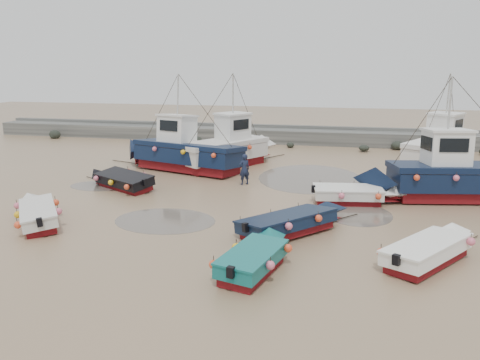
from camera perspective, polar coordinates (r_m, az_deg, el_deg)
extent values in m
plane|color=#937357|center=(20.89, 2.29, -5.07)|extent=(120.00, 120.00, 0.00)
cube|color=slate|center=(42.05, 7.81, 5.23)|extent=(60.00, 2.20, 1.20)
cube|color=slate|center=(43.15, 7.98, 6.41)|extent=(60.00, 0.60, 0.25)
ellipsoid|color=black|center=(39.04, 14.88, 3.79)|extent=(0.84, 0.86, 0.51)
ellipsoid|color=black|center=(40.74, 18.62, 4.00)|extent=(0.98, 1.07, 0.72)
ellipsoid|color=black|center=(41.33, 0.56, 4.86)|extent=(0.99, 0.80, 0.58)
ellipsoid|color=black|center=(40.69, 24.87, 3.21)|extent=(0.54, 0.46, 0.30)
ellipsoid|color=black|center=(48.00, -21.80, 4.98)|extent=(0.65, 0.64, 0.43)
ellipsoid|color=black|center=(40.43, 21.35, 3.52)|extent=(0.61, 0.47, 0.46)
ellipsoid|color=black|center=(41.01, 1.55, 4.60)|extent=(0.61, 0.53, 0.32)
ellipsoid|color=black|center=(41.25, 23.02, 3.59)|extent=(0.67, 0.55, 0.43)
ellipsoid|color=black|center=(41.32, -5.36, 4.84)|extent=(1.09, 0.88, 0.72)
ellipsoid|color=black|center=(41.08, -2.66, 4.62)|extent=(0.65, 0.60, 0.37)
ellipsoid|color=black|center=(39.81, 21.16, 3.53)|extent=(0.88, 0.64, 0.62)
ellipsoid|color=black|center=(39.84, 6.15, 4.26)|extent=(0.64, 0.62, 0.48)
ellipsoid|color=black|center=(48.04, -21.64, 5.19)|extent=(1.10, 0.87, 0.86)
ellipsoid|color=black|center=(40.63, 18.68, 3.76)|extent=(0.55, 0.45, 0.29)
cylinder|color=#5B5249|center=(21.25, -9.12, -4.90)|extent=(4.59, 4.59, 0.01)
cylinder|color=#5B5249|center=(22.55, 14.23, -4.06)|extent=(3.11, 3.11, 0.01)
cylinder|color=#5B5249|center=(28.12, -16.77, -0.70)|extent=(3.45, 3.45, 0.01)
cylinder|color=#5B5249|center=(29.21, 8.52, 0.27)|extent=(6.32, 6.32, 0.01)
cube|color=maroon|center=(22.19, -23.17, -4.67)|extent=(3.02, 3.41, 0.30)
cube|color=silver|center=(22.08, -23.27, -3.74)|extent=(3.34, 3.74, 0.45)
pyramid|color=silver|center=(24.08, -23.60, -1.27)|extent=(1.51, 1.40, 0.90)
cube|color=brown|center=(22.03, -23.31, -3.33)|extent=(2.76, 3.11, 0.10)
cube|color=silver|center=(22.01, -23.33, -3.11)|extent=(3.43, 3.84, 0.07)
cube|color=black|center=(20.19, -23.07, -4.79)|extent=(0.28, 0.28, 0.35)
cylinder|color=black|center=(25.20, -23.48, -2.86)|extent=(1.26, 1.60, 0.04)
sphere|color=#E84B27|center=(20.65, -25.32, -4.82)|extent=(0.30, 0.30, 0.30)
sphere|color=#E84B27|center=(21.38, -21.07, -3.80)|extent=(0.30, 0.30, 0.30)
sphere|color=#E84B27|center=(22.05, -25.36, -3.69)|extent=(0.30, 0.30, 0.30)
sphere|color=#E84B27|center=(22.78, -21.37, -2.77)|extent=(0.30, 0.30, 0.30)
sphere|color=#E84B27|center=(23.46, -25.39, -2.70)|extent=(0.30, 0.30, 0.30)
cube|color=maroon|center=(19.39, 5.85, -6.18)|extent=(3.62, 3.84, 0.30)
cube|color=black|center=(19.27, 5.88, -5.13)|extent=(4.00, 4.22, 0.45)
pyramid|color=black|center=(20.73, 10.80, -2.63)|extent=(1.82, 1.71, 0.90)
cube|color=brown|center=(19.21, 5.89, -4.67)|extent=(3.31, 3.50, 0.10)
cube|color=black|center=(19.19, 5.90, -4.41)|extent=(4.12, 4.34, 0.07)
cube|color=black|center=(17.93, 0.83, -5.92)|extent=(0.28, 0.28, 0.35)
cylinder|color=black|center=(21.69, 12.42, -4.59)|extent=(1.34, 1.54, 0.04)
sphere|color=#E84B27|center=(19.01, 0.21, -4.99)|extent=(0.30, 0.30, 0.30)
sphere|color=#E84B27|center=(18.01, 6.14, -6.14)|extent=(0.30, 0.30, 0.30)
sphere|color=#E84B27|center=(19.96, 3.94, -4.10)|extent=(0.30, 0.30, 0.30)
sphere|color=#E84B27|center=(19.08, 9.73, -5.12)|extent=(0.30, 0.30, 0.30)
sphere|color=#E84B27|center=(20.99, 7.31, -3.28)|extent=(0.30, 0.30, 0.30)
cube|color=maroon|center=(15.79, 1.48, -10.90)|extent=(1.78, 2.97, 0.30)
cube|color=#106161|center=(15.64, 1.49, -9.65)|extent=(2.03, 3.22, 0.45)
pyramid|color=#106161|center=(17.05, 4.12, -6.04)|extent=(1.49, 1.01, 0.90)
cube|color=brown|center=(15.58, 1.49, -9.09)|extent=(1.65, 2.69, 0.10)
cube|color=#106161|center=(15.54, 1.49, -8.79)|extent=(2.10, 3.30, 0.07)
cube|color=black|center=(14.29, -1.19, -11.23)|extent=(0.26, 0.23, 0.35)
cylinder|color=black|center=(18.10, 5.07, -8.05)|extent=(0.51, 1.95, 0.04)
sphere|color=#E84B27|center=(14.97, -3.29, -10.34)|extent=(0.30, 0.30, 0.30)
sphere|color=#E84B27|center=(14.97, 3.67, -10.35)|extent=(0.30, 0.30, 0.30)
sphere|color=#E84B27|center=(16.25, -0.51, -8.32)|extent=(0.30, 0.30, 0.30)
sphere|color=#E84B27|center=(16.33, 5.84, -8.28)|extent=(0.30, 0.30, 0.30)
cube|color=maroon|center=(17.72, 21.81, -9.10)|extent=(3.06, 3.54, 0.30)
cube|color=white|center=(17.59, 21.92, -7.97)|extent=(3.39, 3.88, 0.45)
pyramid|color=white|center=(19.36, 25.10, -4.91)|extent=(1.60, 1.44, 0.90)
cube|color=brown|center=(17.53, 21.96, -7.47)|extent=(2.80, 3.23, 0.10)
cube|color=white|center=(17.50, 21.99, -7.20)|extent=(3.49, 3.98, 0.07)
cube|color=black|center=(15.91, 18.66, -9.31)|extent=(0.28, 0.28, 0.35)
cylinder|color=black|center=(20.46, 25.90, -6.83)|extent=(1.22, 1.63, 0.04)
sphere|color=#E84B27|center=(16.71, 16.95, -8.32)|extent=(0.30, 0.30, 0.30)
sphere|color=#E84B27|center=(18.52, 26.43, -7.01)|extent=(0.30, 0.30, 0.30)
cube|color=maroon|center=(27.12, -13.78, -0.71)|extent=(3.62, 2.76, 0.30)
cube|color=black|center=(27.03, -13.82, 0.06)|extent=(3.95, 3.07, 0.45)
pyramid|color=black|center=(28.74, -16.38, 1.62)|extent=(1.33, 1.62, 0.90)
cube|color=brown|center=(27.00, -13.84, 0.40)|extent=(3.29, 2.53, 0.10)
cube|color=black|center=(26.98, -13.85, 0.59)|extent=(4.05, 3.17, 0.07)
cube|color=black|center=(25.45, -11.36, -0.24)|extent=(0.26, 0.28, 0.35)
cylinder|color=black|center=(29.71, -17.20, 0.08)|extent=(1.77, 1.00, 0.04)
sphere|color=#E84B27|center=(25.36, -13.51, -0.57)|extent=(0.30, 0.30, 0.30)
sphere|color=#E84B27|center=(26.90, -11.45, 0.35)|extent=(0.30, 0.30, 0.30)
sphere|color=#E84B27|center=(26.55, -15.34, -0.04)|extent=(0.30, 0.30, 0.30)
sphere|color=#E84B27|center=(28.07, -13.27, 0.81)|extent=(0.30, 0.30, 0.30)
sphere|color=#E84B27|center=(27.78, -17.01, 0.44)|extent=(0.30, 0.30, 0.30)
cube|color=maroon|center=(24.17, 12.95, -2.42)|extent=(3.24, 1.76, 0.30)
cube|color=silver|center=(24.07, 13.00, -1.56)|extent=(3.50, 2.02, 0.45)
pyramid|color=silver|center=(24.37, 17.70, -0.59)|extent=(0.94, 1.61, 0.90)
cube|color=brown|center=(24.03, 13.02, -1.18)|extent=(2.93, 1.64, 0.10)
cube|color=silver|center=(24.01, 13.03, -0.97)|extent=(3.58, 2.09, 0.07)
cube|color=black|center=(23.81, 8.92, -1.11)|extent=(0.21, 0.25, 0.35)
cylinder|color=black|center=(24.83, 19.47, -2.73)|extent=(1.98, 0.35, 0.04)
sphere|color=#E84B27|center=(24.71, 9.69, -0.75)|extent=(0.30, 0.30, 0.30)
sphere|color=#E84B27|center=(23.14, 12.28, -1.87)|extent=(0.30, 0.30, 0.30)
sphere|color=#E84B27|center=(24.96, 13.69, -0.81)|extent=(0.30, 0.30, 0.30)
sphere|color=#E84B27|center=(23.47, 16.51, -1.91)|extent=(0.30, 0.30, 0.30)
cube|color=maroon|center=(30.85, -6.36, 1.58)|extent=(6.99, 4.01, 0.55)
cube|color=#0C1933|center=(30.70, -6.39, 2.94)|extent=(7.57, 4.52, 0.95)
pyramid|color=#0C1933|center=(33.16, -12.21, 4.75)|extent=(2.11, 2.83, 1.40)
cube|color=brown|center=(30.61, -6.42, 3.89)|extent=(7.38, 4.37, 0.08)
cube|color=#0C1933|center=(30.59, -6.43, 4.15)|extent=(7.74, 4.61, 0.30)
cube|color=white|center=(31.03, -7.94, 6.05)|extent=(2.43, 2.28, 1.70)
cube|color=white|center=(30.92, -7.99, 7.72)|extent=(2.63, 2.46, 0.12)
cube|color=black|center=(31.62, -9.42, 6.61)|extent=(0.49, 1.45, 0.68)
cylinder|color=#B7B7B2|center=(30.81, -8.08, 10.24)|extent=(0.10, 0.10, 2.60)
cylinder|color=black|center=(34.22, -13.48, 2.07)|extent=(2.88, 0.93, 0.05)
sphere|color=#DB637D|center=(27.93, -3.37, 2.67)|extent=(0.30, 0.30, 0.30)
sphere|color=#DB637D|center=(30.82, -2.33, 3.73)|extent=(0.30, 0.30, 0.30)
sphere|color=#DB637D|center=(29.22, -7.11, 3.08)|extent=(0.30, 0.30, 0.30)
sphere|color=#DB637D|center=(32.07, -5.77, 4.07)|extent=(0.30, 0.30, 0.30)
sphere|color=#DB637D|center=(30.62, -10.52, 3.44)|extent=(0.30, 0.30, 0.30)
sphere|color=#DB637D|center=(33.43, -8.95, 4.36)|extent=(0.30, 0.30, 0.30)
cube|color=maroon|center=(31.80, -2.06, 2.02)|extent=(4.89, 6.15, 0.55)
cube|color=silver|center=(31.66, -2.07, 3.35)|extent=(5.41, 6.70, 0.95)
pyramid|color=silver|center=(34.20, 2.65, 5.31)|extent=(2.65, 2.41, 1.40)
cube|color=brown|center=(31.57, -2.08, 4.27)|extent=(5.25, 6.53, 0.08)
cube|color=silver|center=(31.54, -2.08, 4.52)|extent=(5.53, 6.85, 0.30)
cube|color=white|center=(32.01, -0.91, 6.41)|extent=(2.40, 2.53, 1.70)
cube|color=white|center=(31.90, -0.92, 8.04)|extent=(2.59, 2.73, 0.12)
cube|color=black|center=(32.68, 0.39, 7.02)|extent=(1.15, 0.76, 0.68)
cylinder|color=#B7B7B2|center=(31.80, -0.93, 10.47)|extent=(0.10, 0.10, 2.60)
cylinder|color=black|center=(35.29, 3.84, 2.76)|extent=(1.66, 2.55, 0.05)
sphere|color=#DB637D|center=(30.89, -7.19, 3.66)|extent=(0.30, 0.30, 0.30)
sphere|color=#DB637D|center=(29.83, -2.30, 3.40)|extent=(0.30, 0.30, 0.30)
sphere|color=#DB637D|center=(32.50, -3.55, 4.24)|extent=(0.30, 0.30, 0.30)
sphere|color=#DB637D|center=(31.61, 1.19, 3.99)|extent=(0.30, 0.30, 0.30)
sphere|color=#DB637D|center=(34.24, -0.27, 4.75)|extent=(0.30, 0.30, 0.30)
cube|color=maroon|center=(26.67, 25.38, -1.63)|extent=(6.92, 3.39, 0.55)
cube|color=black|center=(26.49, 25.55, -0.06)|extent=(7.47, 3.86, 0.95)
pyramid|color=black|center=(24.98, 17.05, 1.57)|extent=(1.88, 2.80, 1.40)
cube|color=brown|center=(26.39, 25.66, 1.02)|extent=(7.29, 3.73, 0.08)
cube|color=black|center=(26.36, 25.69, 1.32)|extent=(7.64, 3.94, 0.30)
cube|color=white|center=(25.81, 23.94, 3.46)|extent=(2.30, 2.15, 1.70)
cube|color=white|center=(25.69, 24.14, 5.45)|extent=(2.49, 2.32, 0.12)
cube|color=black|center=(25.41, 21.86, 4.09)|extent=(0.34, 1.51, 0.68)
cylinder|color=#B7B7B2|center=(25.55, 24.44, 8.46)|extent=(0.10, 0.10, 2.60)
cylinder|color=black|center=(25.11, 14.28, -2.18)|extent=(2.96, 0.61, 0.05)
sphere|color=#DB637D|center=(27.68, 24.49, 1.34)|extent=(0.30, 0.30, 0.30)
sphere|color=#DB637D|center=(24.79, 24.90, -0.03)|extent=(0.30, 0.30, 0.30)
sphere|color=#DB637D|center=(27.02, 20.80, 1.41)|extent=(0.30, 0.30, 0.30)
sphere|color=#DB637D|center=(24.11, 20.77, 0.01)|extent=(0.30, 0.30, 0.30)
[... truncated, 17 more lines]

